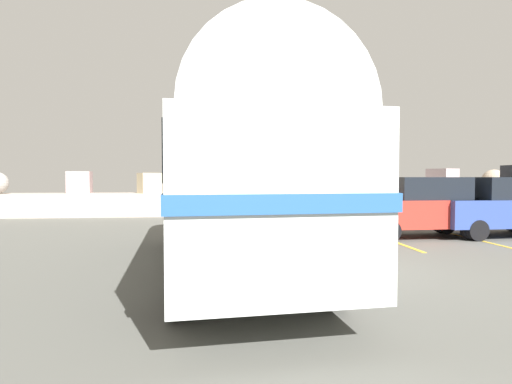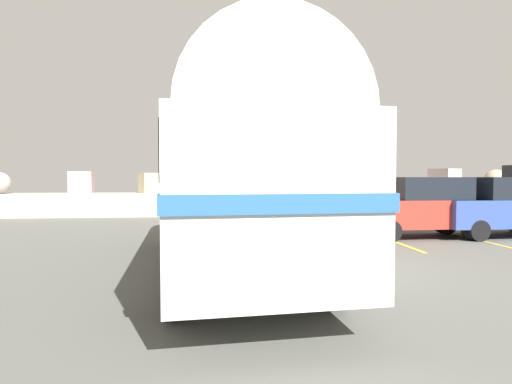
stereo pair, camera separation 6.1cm
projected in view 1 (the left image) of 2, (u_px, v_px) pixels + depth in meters
ground at (317, 268)px, 8.34m from camera, size 32.00×26.00×0.02m
breakwater at (263, 200)px, 20.08m from camera, size 31.36×2.15×2.41m
parking_lines at (508, 237)px, 12.51m from camera, size 7.92×4.40×0.01m
vintage_coach at (232, 169)px, 8.11m from camera, size 3.20×8.77×3.70m
parked_car_nearest at (420, 206)px, 12.55m from camera, size 4.15×1.82×1.86m
parked_car_middle at (500, 206)px, 12.69m from camera, size 4.16×1.86×1.86m
lamp_post at (298, 130)px, 13.94m from camera, size 0.88×0.73×6.19m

